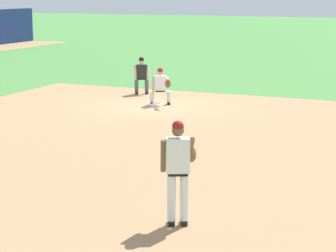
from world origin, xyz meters
The scene contains 7 objects.
ground_plane centered at (0.00, 0.00, 0.00)m, with size 160.00×160.00×0.00m, color #47843D.
infield_dirt_patch centered at (-5.36, -2.60, 0.00)m, with size 18.00×18.00×0.01m, color #A87F56.
first_base_bag centered at (0.00, 0.00, 0.04)m, with size 0.38×0.38×0.09m, color white.
baseball centered at (-2.37, -1.69, 0.04)m, with size 0.07×0.07×0.07m, color white.
pitcher centered at (-10.67, -5.20, 1.06)m, with size 0.83×0.59×1.86m.
first_baseman centered at (0.33, -0.01, 0.73)m, with size 0.84×0.99×1.34m.
umpire centered at (2.36, 1.71, 0.79)m, with size 0.61×0.67×1.46m.
Camera 1 is at (-20.73, -9.31, 4.02)m, focal length 70.00 mm.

